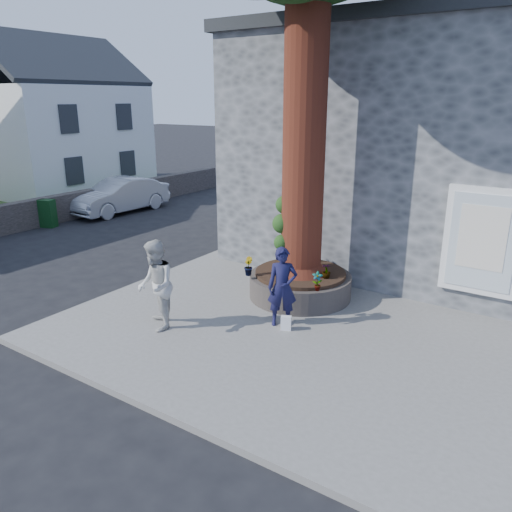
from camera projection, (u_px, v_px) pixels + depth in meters
The scene contains 16 objects.
ground at pixel (219, 324), 10.30m from camera, with size 120.00×120.00×0.00m, color black.
pavement at pixel (306, 321), 10.28m from camera, with size 9.00×8.00×0.12m, color slate.
yellow_line at pixel (148, 281), 12.71m from camera, with size 0.10×30.00×0.01m, color yellow.
stone_shop at pixel (448, 147), 13.73m from camera, with size 10.30×8.30×6.30m.
planter at pixel (300, 284), 11.34m from camera, with size 2.30×2.30×0.60m.
low_wall at pixel (14, 217), 17.29m from camera, with size 0.45×22.00×1.00m, color black.
cottage_far at pixel (49, 112), 24.23m from camera, with size 7.30×7.40×8.75m.
man at pixel (282, 287), 9.77m from camera, with size 0.58×0.38×1.60m, color #141437.
woman at pixel (156, 285), 9.60m from camera, with size 0.86×0.67×1.78m, color beige.
shopping_bag at pixel (286, 323), 9.74m from camera, with size 0.20×0.12×0.28m, color white.
car_silver at pixel (120, 195), 20.16m from camera, with size 1.46×4.18×1.38m, color #AAACB1.
a_board_sign at pixel (47, 213), 17.89m from camera, with size 0.55×0.36×1.00m, color black.
plant_a at pixel (317, 281), 10.06m from camera, with size 0.21×0.14×0.40m, color gray.
plant_b at pixel (248, 266), 10.96m from camera, with size 0.23×0.22×0.41m, color gray.
plant_c at pixel (326, 271), 10.78m from camera, with size 0.18×0.18×0.33m, color gray.
plant_d at pixel (314, 255), 11.93m from camera, with size 0.28×0.25×0.32m, color gray.
Camera 1 is at (5.86, -7.38, 4.46)m, focal length 35.00 mm.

